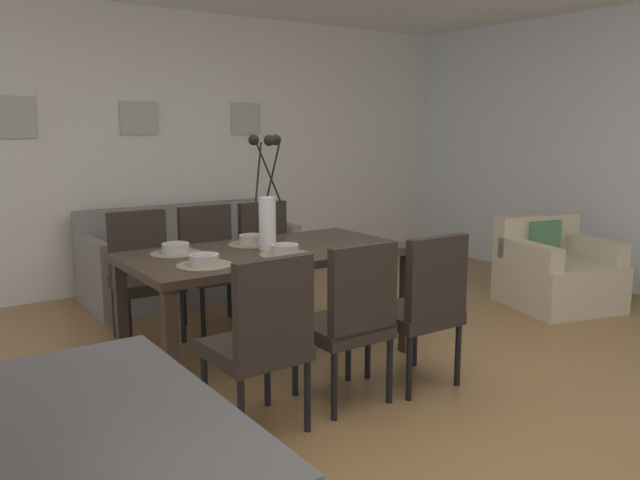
{
  "coord_description": "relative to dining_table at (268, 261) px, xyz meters",
  "views": [
    {
      "loc": [
        -2.03,
        -2.65,
        1.53
      ],
      "look_at": [
        0.35,
        0.79,
        0.78
      ],
      "focal_mm": 35.76,
      "sensor_mm": 36.0,
      "label": 1
    }
  ],
  "objects": [
    {
      "name": "ground_plane",
      "position": [
        0.01,
        -0.86,
        -0.66
      ],
      "size": [
        9.0,
        9.0,
        0.0
      ],
      "primitive_type": "plane",
      "color": "olive"
    },
    {
      "name": "back_wall_panel",
      "position": [
        0.01,
        2.39,
        0.64
      ],
      "size": [
        9.0,
        0.1,
        2.6
      ],
      "primitive_type": "cube",
      "color": "silver",
      "rests_on": "ground"
    },
    {
      "name": "dining_table",
      "position": [
        0.0,
        0.0,
        0.0
      ],
      "size": [
        1.8,
        0.94,
        0.74
      ],
      "color": "#33261E",
      "rests_on": "ground"
    },
    {
      "name": "dining_chair_near_left",
      "position": [
        -0.55,
        -0.89,
        -0.15
      ],
      "size": [
        0.45,
        0.45,
        0.92
      ],
      "color": "black",
      "rests_on": "ground"
    },
    {
      "name": "dining_chair_near_right",
      "position": [
        -0.52,
        0.9,
        -0.15
      ],
      "size": [
        0.46,
        0.46,
        0.92
      ],
      "color": "black",
      "rests_on": "ground"
    },
    {
      "name": "dining_chair_far_left",
      "position": [
        0.01,
        -0.86,
        -0.15
      ],
      "size": [
        0.44,
        0.44,
        0.92
      ],
      "color": "black",
      "rests_on": "ground"
    },
    {
      "name": "dining_chair_far_right",
      "position": [
        0.02,
        0.89,
        -0.15
      ],
      "size": [
        0.46,
        0.46,
        0.92
      ],
      "color": "black",
      "rests_on": "ground"
    },
    {
      "name": "dining_chair_mid_left",
      "position": [
        0.51,
        -0.91,
        -0.15
      ],
      "size": [
        0.45,
        0.45,
        0.92
      ],
      "color": "black",
      "rests_on": "ground"
    },
    {
      "name": "dining_chair_mid_right",
      "position": [
        0.51,
        0.85,
        -0.15
      ],
      "size": [
        0.44,
        0.44,
        0.92
      ],
      "color": "black",
      "rests_on": "ground"
    },
    {
      "name": "centerpiece_vase",
      "position": [
        0.0,
        0.0,
        0.36
      ],
      "size": [
        0.21,
        0.23,
        0.73
      ],
      "color": "silver",
      "rests_on": "dining_table"
    },
    {
      "name": "placemat_near_left",
      "position": [
        -0.54,
        -0.21,
        0.08
      ],
      "size": [
        0.32,
        0.32,
        0.01
      ],
      "primitive_type": "cylinder",
      "color": "#7F705B",
      "rests_on": "dining_table"
    },
    {
      "name": "bowl_near_left",
      "position": [
        -0.54,
        -0.21,
        0.12
      ],
      "size": [
        0.17,
        0.17,
        0.07
      ],
      "color": "#B2ADA3",
      "rests_on": "dining_table"
    },
    {
      "name": "placemat_near_right",
      "position": [
        -0.54,
        0.21,
        0.08
      ],
      "size": [
        0.32,
        0.32,
        0.01
      ],
      "primitive_type": "cylinder",
      "color": "#7F705B",
      "rests_on": "dining_table"
    },
    {
      "name": "bowl_near_right",
      "position": [
        -0.54,
        0.21,
        0.12
      ],
      "size": [
        0.17,
        0.17,
        0.07
      ],
      "color": "#B2ADA3",
      "rests_on": "dining_table"
    },
    {
      "name": "placemat_far_left",
      "position": [
        0.0,
        -0.21,
        0.08
      ],
      "size": [
        0.32,
        0.32,
        0.01
      ],
      "primitive_type": "cylinder",
      "color": "#7F705B",
      "rests_on": "dining_table"
    },
    {
      "name": "bowl_far_left",
      "position": [
        0.0,
        -0.21,
        0.12
      ],
      "size": [
        0.17,
        0.17,
        0.07
      ],
      "color": "#B2ADA3",
      "rests_on": "dining_table"
    },
    {
      "name": "placemat_far_right",
      "position": [
        0.0,
        0.21,
        0.08
      ],
      "size": [
        0.32,
        0.32,
        0.01
      ],
      "primitive_type": "cylinder",
      "color": "#7F705B",
      "rests_on": "dining_table"
    },
    {
      "name": "bowl_far_right",
      "position": [
        0.0,
        0.21,
        0.12
      ],
      "size": [
        0.17,
        0.17,
        0.07
      ],
      "color": "#B2ADA3",
      "rests_on": "dining_table"
    },
    {
      "name": "sofa",
      "position": [
        0.23,
        1.84,
        -0.38
      ],
      "size": [
        1.84,
        0.84,
        0.8
      ],
      "color": "gray",
      "rests_on": "ground"
    },
    {
      "name": "armchair",
      "position": [
        2.67,
        -0.29,
        -0.38
      ],
      "size": [
        0.98,
        0.98,
        0.75
      ],
      "color": "beige",
      "rests_on": "ground"
    },
    {
      "name": "framed_picture_left",
      "position": [
        -1.11,
        2.32,
        0.94
      ],
      "size": [
        0.43,
        0.03,
        0.35
      ],
      "color": "#B2ADA3"
    },
    {
      "name": "framed_picture_center",
      "position": [
        0.0,
        2.32,
        0.94
      ],
      "size": [
        0.35,
        0.03,
        0.3
      ],
      "color": "#B2ADA3"
    },
    {
      "name": "framed_picture_right",
      "position": [
        1.11,
        2.32,
        0.94
      ],
      "size": [
        0.32,
        0.03,
        0.31
      ],
      "color": "#B2ADA3"
    }
  ]
}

